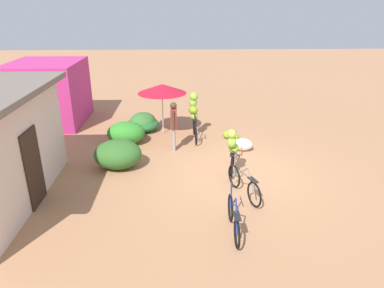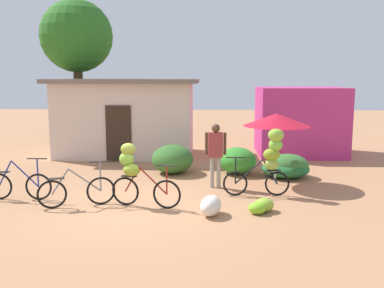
{
  "view_description": "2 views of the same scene",
  "coord_description": "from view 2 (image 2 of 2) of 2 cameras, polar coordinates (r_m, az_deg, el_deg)",
  "views": [
    {
      "loc": [
        -9.53,
        1.7,
        4.87
      ],
      "look_at": [
        -0.15,
        1.39,
        1.05
      ],
      "focal_mm": 32.79,
      "sensor_mm": 36.0,
      "label": 1
    },
    {
      "loc": [
        1.79,
        -9.4,
        2.98
      ],
      "look_at": [
        1.28,
        1.51,
        1.26
      ],
      "focal_mm": 40.0,
      "sensor_mm": 36.0,
      "label": 2
    }
  ],
  "objects": [
    {
      "name": "hedge_bush_mid",
      "position": [
        13.15,
        12.36,
        -3.26
      ],
      "size": [
        1.42,
        1.32,
        0.51
      ],
      "primitive_type": "ellipsoid",
      "color": "#256E33",
      "rests_on": "ground"
    },
    {
      "name": "market_umbrella",
      "position": [
        12.01,
        11.24,
        3.17
      ],
      "size": [
        1.86,
        1.86,
        1.99
      ],
      "color": "beige",
      "rests_on": "ground"
    },
    {
      "name": "bicycle_by_shop",
      "position": [
        10.9,
        10.3,
        -1.71
      ],
      "size": [
        1.69,
        0.45,
        1.71
      ],
      "color": "black",
      "rests_on": "ground"
    },
    {
      "name": "shop_pink",
      "position": [
        17.12,
        14.15,
        3.0
      ],
      "size": [
        3.2,
        2.8,
        2.59
      ],
      "primitive_type": "cube",
      "color": "#C2317A",
      "rests_on": "ground"
    },
    {
      "name": "bicycle_near_pile",
      "position": [
        10.29,
        -15.09,
        -6.1
      ],
      "size": [
        1.68,
        0.63,
        1.05
      ],
      "color": "black",
      "rests_on": "ground"
    },
    {
      "name": "tree_behind_building",
      "position": [
        18.51,
        -15.14,
        13.56
      ],
      "size": [
        2.93,
        2.93,
        6.1
      ],
      "color": "brown",
      "rests_on": "ground"
    },
    {
      "name": "banana_pile_on_ground",
      "position": [
        9.71,
        9.25,
        -8.18
      ],
      "size": [
        0.71,
        0.7,
        0.3
      ],
      "color": "#89B22E",
      "rests_on": "ground"
    },
    {
      "name": "produce_sack",
      "position": [
        9.37,
        2.53,
        -8.21
      ],
      "size": [
        0.6,
        0.79,
        0.44
      ],
      "primitive_type": "ellipsoid",
      "rotation": [
        0.0,
        0.0,
        1.32
      ],
      "color": "silver",
      "rests_on": "ground"
    },
    {
      "name": "hedge_bush_front_left",
      "position": [
        13.39,
        -2.61,
        -2.0
      ],
      "size": [
        1.3,
        1.48,
        0.89
      ],
      "primitive_type": "ellipsoid",
      "color": "#346728",
      "rests_on": "ground"
    },
    {
      "name": "building_low",
      "position": [
        16.61,
        -8.77,
        3.62
      ],
      "size": [
        5.5,
        3.24,
        2.91
      ],
      "color": "beige",
      "rests_on": "ground"
    },
    {
      "name": "hedge_bush_front_right",
      "position": [
        13.41,
        6.08,
        -2.2
      ],
      "size": [
        1.17,
        1.38,
        0.81
      ],
      "primitive_type": "ellipsoid",
      "color": "#348E2C",
      "rests_on": "ground"
    },
    {
      "name": "hedge_bush_by_door",
      "position": [
        13.14,
        12.66,
        -2.84
      ],
      "size": [
        1.25,
        1.05,
        0.71
      ],
      "primitive_type": "ellipsoid",
      "color": "#387B35",
      "rests_on": "ground"
    },
    {
      "name": "ground_plane",
      "position": [
        10.02,
        -7.82,
        -8.45
      ],
      "size": [
        60.0,
        60.0,
        0.0
      ],
      "primitive_type": "plane",
      "color": "#AE7952"
    },
    {
      "name": "bicycle_leftmost",
      "position": [
        11.32,
        -22.09,
        -5.1
      ],
      "size": [
        1.65,
        0.14,
        1.05
      ],
      "color": "black",
      "rests_on": "ground"
    },
    {
      "name": "bicycle_center_loaded",
      "position": [
        9.98,
        -7.62,
        -3.63
      ],
      "size": [
        1.67,
        0.5,
        1.47
      ],
      "color": "black",
      "rests_on": "ground"
    },
    {
      "name": "person_vendor",
      "position": [
        11.52,
        3.16,
        -0.62
      ],
      "size": [
        0.58,
        0.23,
        1.74
      ],
      "color": "gray",
      "rests_on": "ground"
    }
  ]
}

